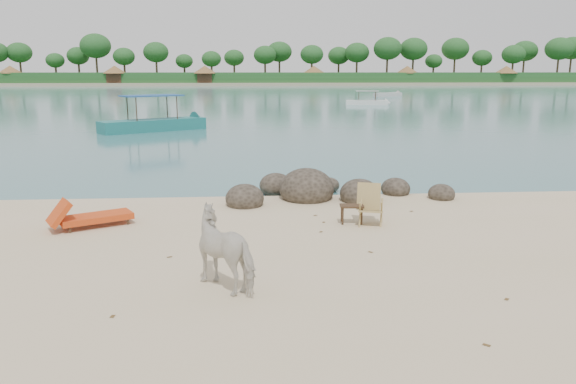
% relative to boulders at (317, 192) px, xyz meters
% --- Properties ---
extents(water, '(400.00, 400.00, 0.00)m').
position_rel_boulders_xyz_m(water, '(-1.76, 84.34, -0.21)').
color(water, '#3A7175').
rests_on(water, ground).
extents(far_shore, '(420.00, 90.00, 1.40)m').
position_rel_boulders_xyz_m(far_shore, '(-1.76, 164.34, -0.21)').
color(far_shore, tan).
rests_on(far_shore, ground).
extents(far_scenery, '(420.00, 18.00, 9.50)m').
position_rel_boulders_xyz_m(far_scenery, '(-1.73, 131.04, 2.93)').
color(far_scenery, '#1E4C1E').
rests_on(far_scenery, ground).
extents(boulders, '(6.27, 2.80, 1.13)m').
position_rel_boulders_xyz_m(boulders, '(0.00, 0.00, 0.00)').
color(boulders, '#2B251C').
rests_on(boulders, ground).
extents(cow, '(1.53, 1.57, 1.27)m').
position_rel_boulders_xyz_m(cow, '(-2.23, -6.33, 0.43)').
color(cow, silver).
rests_on(cow, ground).
extents(side_table, '(0.56, 0.38, 0.43)m').
position_rel_boulders_xyz_m(side_table, '(0.46, -2.69, 0.01)').
color(side_table, '#342515').
rests_on(side_table, ground).
extents(lounge_chair, '(2.03, 1.53, 0.58)m').
position_rel_boulders_xyz_m(lounge_chair, '(-5.34, -2.49, 0.08)').
color(lounge_chair, red).
rests_on(lounge_chair, ground).
extents(deck_chair, '(0.74, 0.78, 0.92)m').
position_rel_boulders_xyz_m(deck_chair, '(0.87, -2.85, 0.25)').
color(deck_chair, tan).
rests_on(deck_chair, ground).
extents(boat_near, '(6.82, 5.17, 3.44)m').
position_rel_boulders_xyz_m(boat_near, '(-7.51, 19.01, 1.51)').
color(boat_near, '#1C6C6A').
rests_on(boat_near, water).
extents(boat_mid, '(5.02, 2.02, 2.40)m').
position_rel_boulders_xyz_m(boat_mid, '(10.76, 44.10, 0.99)').
color(boat_mid, silver).
rests_on(boat_mid, water).
extents(boat_far, '(5.01, 3.41, 0.59)m').
position_rel_boulders_xyz_m(boat_far, '(18.03, 64.32, 0.09)').
color(boat_far, '#B6B5B1').
rests_on(boat_far, water).
extents(dead_leaves, '(7.70, 7.39, 0.00)m').
position_rel_boulders_xyz_m(dead_leaves, '(-1.01, -4.99, -0.20)').
color(dead_leaves, brown).
rests_on(dead_leaves, ground).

